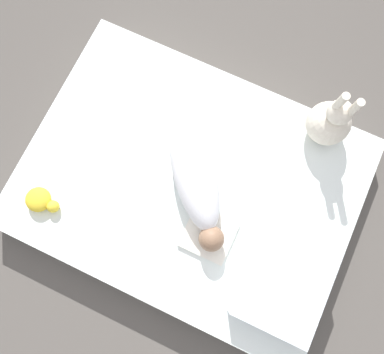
{
  "coord_description": "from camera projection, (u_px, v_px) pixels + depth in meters",
  "views": [
    {
      "loc": [
        0.14,
        -0.28,
        1.77
      ],
      "look_at": [
        0.01,
        0.01,
        0.21
      ],
      "focal_mm": 35.0,
      "sensor_mm": 36.0,
      "label": 1
    }
  ],
  "objects": [
    {
      "name": "burp_cloth",
      "position": [
        209.0,
        234.0,
        1.59
      ],
      "size": [
        0.21,
        0.2,
        0.02
      ],
      "color": "white",
      "rests_on": "bed_mattress"
    },
    {
      "name": "pillow",
      "position": [
        284.0,
        282.0,
        1.5
      ],
      "size": [
        0.32,
        0.4,
        0.12
      ],
      "color": "white",
      "rests_on": "bed_mattress"
    },
    {
      "name": "ground_plane",
      "position": [
        190.0,
        187.0,
        1.8
      ],
      "size": [
        12.0,
        12.0,
        0.0
      ],
      "primitive_type": "plane",
      "color": "#514C47"
    },
    {
      "name": "swaddled_baby",
      "position": [
        195.0,
        178.0,
        1.56
      ],
      "size": [
        0.46,
        0.51,
        0.18
      ],
      "rotation": [
        0.0,
        0.0,
        5.4
      ],
      "color": "white",
      "rests_on": "bed_mattress"
    },
    {
      "name": "bed_mattress",
      "position": [
        190.0,
        184.0,
        1.72
      ],
      "size": [
        1.45,
        1.08,
        0.16
      ],
      "color": "white",
      "rests_on": "ground_plane"
    },
    {
      "name": "bunny_plush",
      "position": [
        330.0,
        122.0,
        1.58
      ],
      "size": [
        0.19,
        0.19,
        0.35
      ],
      "color": "beige",
      "rests_on": "bed_mattress"
    },
    {
      "name": "turtle_plush",
      "position": [
        41.0,
        201.0,
        1.6
      ],
      "size": [
        0.15,
        0.11,
        0.06
      ],
      "color": "yellow",
      "rests_on": "bed_mattress"
    }
  ]
}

